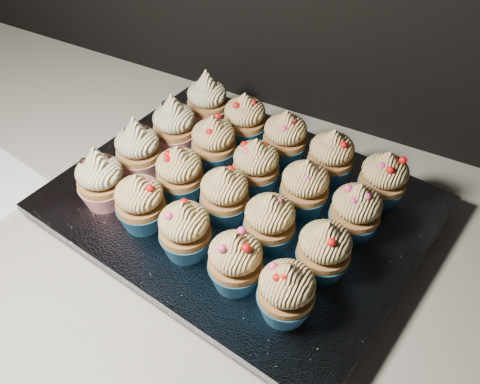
{
  "coord_description": "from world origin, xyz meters",
  "views": [
    {
      "loc": [
        0.36,
        1.29,
        1.44
      ],
      "look_at": [
        0.12,
        1.74,
        0.95
      ],
      "focal_mm": 40.0,
      "sensor_mm": 36.0,
      "label": 1
    }
  ],
  "objects": [
    {
      "name": "cupcake_0",
      "position": [
        -0.04,
        1.65,
        0.97
      ],
      "size": [
        0.06,
        0.06,
        0.1
      ],
      "color": "red",
      "rests_on": "foil_lining"
    },
    {
      "name": "cupcake_16",
      "position": [
        0.06,
        1.85,
        0.97
      ],
      "size": [
        0.06,
        0.06,
        0.08
      ],
      "color": "navy",
      "rests_on": "foil_lining"
    },
    {
      "name": "worktop",
      "position": [
        0.0,
        1.7,
        0.88
      ],
      "size": [
        2.44,
        0.64,
        0.04
      ],
      "primitive_type": "cube",
      "color": "beige",
      "rests_on": "cabinet"
    },
    {
      "name": "cupcake_7",
      "position": [
        0.11,
        1.7,
        0.97
      ],
      "size": [
        0.06,
        0.06,
        0.08
      ],
      "color": "navy",
      "rests_on": "foil_lining"
    },
    {
      "name": "foil_lining",
      "position": [
        0.12,
        1.74,
        0.93
      ],
      "size": [
        0.52,
        0.43,
        0.01
      ],
      "primitive_type": "cube",
      "rotation": [
        0.0,
        0.0,
        -0.15
      ],
      "color": "silver",
      "rests_on": "baking_tray"
    },
    {
      "name": "cupcake_18",
      "position": [
        0.2,
        1.83,
        0.97
      ],
      "size": [
        0.06,
        0.06,
        0.08
      ],
      "color": "navy",
      "rests_on": "foil_lining"
    },
    {
      "name": "cupcake_4",
      "position": [
        0.24,
        1.61,
        0.97
      ],
      "size": [
        0.06,
        0.06,
        0.08
      ],
      "color": "navy",
      "rests_on": "foil_lining"
    },
    {
      "name": "cupcake_15",
      "position": [
        -0.01,
        1.87,
        0.97
      ],
      "size": [
        0.06,
        0.06,
        0.1
      ],
      "color": "red",
      "rests_on": "foil_lining"
    },
    {
      "name": "cupcake_8",
      "position": [
        0.18,
        1.69,
        0.97
      ],
      "size": [
        0.06,
        0.06,
        0.08
      ],
      "color": "navy",
      "rests_on": "foil_lining"
    },
    {
      "name": "cupcake_11",
      "position": [
        0.05,
        1.78,
        0.97
      ],
      "size": [
        0.06,
        0.06,
        0.08
      ],
      "color": "navy",
      "rests_on": "foil_lining"
    },
    {
      "name": "cupcake_17",
      "position": [
        0.13,
        1.84,
        0.97
      ],
      "size": [
        0.06,
        0.06,
        0.08
      ],
      "color": "navy",
      "rests_on": "foil_lining"
    },
    {
      "name": "cupcake_2",
      "position": [
        0.1,
        1.63,
        0.97
      ],
      "size": [
        0.06,
        0.06,
        0.08
      ],
      "color": "navy",
      "rests_on": "foil_lining"
    },
    {
      "name": "cupcake_1",
      "position": [
        0.03,
        1.64,
        0.97
      ],
      "size": [
        0.06,
        0.06,
        0.08
      ],
      "color": "navy",
      "rests_on": "foil_lining"
    },
    {
      "name": "cabinet",
      "position": [
        0.0,
        1.7,
        0.43
      ],
      "size": [
        2.4,
        0.6,
        0.86
      ],
      "primitive_type": "cube",
      "color": "black",
      "rests_on": "ground"
    },
    {
      "name": "cupcake_6",
      "position": [
        0.04,
        1.71,
        0.97
      ],
      "size": [
        0.06,
        0.06,
        0.08
      ],
      "color": "navy",
      "rests_on": "foil_lining"
    },
    {
      "name": "cupcake_5",
      "position": [
        -0.03,
        1.72,
        0.97
      ],
      "size": [
        0.06,
        0.06,
        0.1
      ],
      "color": "red",
      "rests_on": "foil_lining"
    },
    {
      "name": "cupcake_14",
      "position": [
        0.27,
        1.75,
        0.97
      ],
      "size": [
        0.06,
        0.06,
        0.08
      ],
      "color": "navy",
      "rests_on": "foil_lining"
    },
    {
      "name": "cupcake_3",
      "position": [
        0.17,
        1.62,
        0.97
      ],
      "size": [
        0.06,
        0.06,
        0.08
      ],
      "color": "navy",
      "rests_on": "foil_lining"
    },
    {
      "name": "cupcake_12",
      "position": [
        0.12,
        1.77,
        0.97
      ],
      "size": [
        0.06,
        0.06,
        0.08
      ],
      "color": "navy",
      "rests_on": "foil_lining"
    },
    {
      "name": "cupcake_13",
      "position": [
        0.2,
        1.76,
        0.97
      ],
      "size": [
        0.06,
        0.06,
        0.08
      ],
      "color": "navy",
      "rests_on": "foil_lining"
    },
    {
      "name": "cupcake_19",
      "position": [
        0.28,
        1.82,
        0.97
      ],
      "size": [
        0.06,
        0.06,
        0.08
      ],
      "color": "navy",
      "rests_on": "foil_lining"
    },
    {
      "name": "cupcake_10",
      "position": [
        -0.02,
        1.79,
        0.97
      ],
      "size": [
        0.06,
        0.06,
        0.1
      ],
      "color": "red",
      "rests_on": "foil_lining"
    },
    {
      "name": "cupcake_9",
      "position": [
        0.26,
        1.68,
        0.97
      ],
      "size": [
        0.06,
        0.06,
        0.08
      ],
      "color": "navy",
      "rests_on": "foil_lining"
    },
    {
      "name": "baking_tray",
      "position": [
        0.12,
        1.74,
        0.91
      ],
      "size": [
        0.48,
        0.39,
        0.02
      ],
      "primitive_type": "cube",
      "rotation": [
        0.0,
        0.0,
        -0.15
      ],
      "color": "black",
      "rests_on": "worktop"
    }
  ]
}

